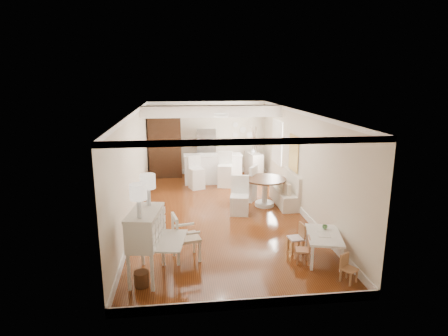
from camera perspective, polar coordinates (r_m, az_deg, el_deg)
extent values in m
plane|color=brown|center=(10.49, -0.73, -6.83)|extent=(9.00, 9.00, 0.00)
cube|color=white|center=(9.87, -0.78, 8.59)|extent=(4.50, 9.00, 0.04)
cube|color=beige|center=(14.50, -2.61, 4.59)|extent=(4.50, 0.04, 2.80)
cube|color=beige|center=(5.83, 3.91, -9.22)|extent=(4.50, 0.04, 2.80)
cube|color=beige|center=(10.12, -13.53, 0.29)|extent=(0.04, 9.00, 2.80)
cube|color=beige|center=(10.56, 11.49, 0.95)|extent=(0.04, 9.00, 2.80)
cube|color=white|center=(12.07, -1.87, 8.63)|extent=(4.50, 0.45, 0.36)
cube|color=tan|center=(10.98, 10.55, 2.28)|extent=(0.04, 0.84, 1.04)
cube|color=white|center=(12.78, 8.12, 3.94)|extent=(0.04, 1.10, 1.40)
cylinder|color=#381E11|center=(14.38, -7.42, 6.23)|extent=(0.30, 0.03, 0.30)
cylinder|color=white|center=(9.38, -0.46, 8.02)|extent=(0.36, 0.36, 0.08)
cube|color=silver|center=(7.19, -11.77, -11.38)|extent=(1.19, 1.20, 1.32)
cube|color=white|center=(7.83, -5.77, -10.38)|extent=(0.67, 0.67, 0.98)
cylinder|color=#56321A|center=(7.18, -12.45, -16.16)|extent=(0.35, 0.35, 0.27)
cube|color=silver|center=(8.12, 14.89, -11.52)|extent=(0.91, 1.23, 0.55)
cube|color=#B47851|center=(7.89, 11.90, -12.07)|extent=(0.33, 0.33, 0.57)
cube|color=#AF7C4F|center=(8.30, 10.92, -10.39)|extent=(0.34, 0.34, 0.64)
cube|color=#AB774E|center=(7.43, 18.53, -14.33)|extent=(0.36, 0.36, 0.54)
cube|color=silver|center=(11.17, 9.21, -3.08)|extent=(0.52, 1.60, 0.98)
cylinder|color=#452816|center=(10.98, 6.22, -3.68)|extent=(1.32, 1.32, 0.83)
cube|color=white|center=(10.26, 2.38, -4.23)|extent=(0.59, 0.60, 1.04)
cube|color=silver|center=(11.43, 3.42, -2.27)|extent=(0.72, 0.71, 1.08)
cube|color=white|center=(13.31, -1.70, -0.10)|extent=(2.05, 0.65, 1.03)
cube|color=silver|center=(12.61, -4.20, -0.70)|extent=(0.56, 0.56, 1.11)
cube|color=white|center=(12.82, 0.14, -0.23)|extent=(0.56, 0.56, 1.20)
cube|color=#381E11|center=(14.20, -8.97, 3.23)|extent=(1.20, 0.60, 2.30)
imported|color=silver|center=(14.27, -1.28, 2.42)|extent=(0.75, 0.65, 1.80)
cube|color=silver|center=(14.24, 4.57, 0.52)|extent=(0.57, 1.00, 0.91)
imported|color=#5F9C5B|center=(8.26, 15.11, -8.68)|extent=(0.13, 0.13, 0.09)
imported|color=silver|center=(14.07, 4.45, 2.64)|extent=(0.21, 0.21, 0.19)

